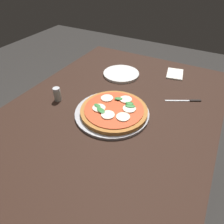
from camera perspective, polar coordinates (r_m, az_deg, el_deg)
name	(u,v)px	position (r m, az deg, el deg)	size (l,w,h in m)	color
ground_plane	(112,196)	(1.55, -0.08, -22.28)	(6.00, 6.00, 0.00)	#2D2B28
dining_table	(112,127)	(1.02, -0.12, -4.06)	(1.28, 0.93, 0.77)	black
serving_tray	(112,113)	(0.92, 0.00, -0.19)	(0.33, 0.33, 0.01)	#B2B2B7
pizza	(114,110)	(0.91, 0.57, 0.50)	(0.30, 0.30, 0.03)	#B27033
plate_white	(121,74)	(1.23, 2.57, 10.57)	(0.21, 0.21, 0.01)	white
napkin	(175,74)	(1.29, 17.07, 10.10)	(0.13, 0.09, 0.01)	white
knife	(188,101)	(1.07, 20.27, 3.01)	(0.09, 0.16, 0.01)	black
pepper_shaker	(57,94)	(1.03, -14.99, 4.81)	(0.04, 0.04, 0.07)	#B2B7AD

